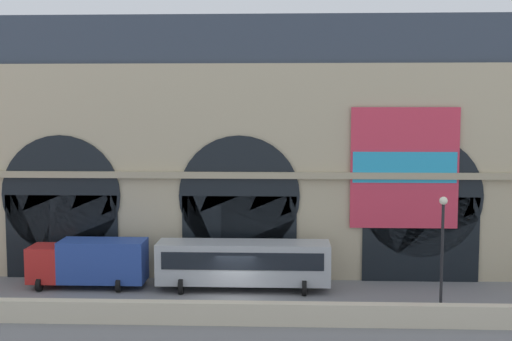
% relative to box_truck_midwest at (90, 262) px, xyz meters
% --- Properties ---
extents(ground_plane, '(200.00, 200.00, 0.00)m').
position_rel_box_truck_midwest_xyz_m(ground_plane, '(9.58, -2.55, -1.70)').
color(ground_plane, slate).
extents(quay_parapet_wall, '(90.00, 0.70, 1.22)m').
position_rel_box_truck_midwest_xyz_m(quay_parapet_wall, '(9.58, -6.90, -1.09)').
color(quay_parapet_wall, beige).
rests_on(quay_parapet_wall, ground).
extents(station_building, '(51.09, 5.11, 17.88)m').
position_rel_box_truck_midwest_xyz_m(station_building, '(9.64, 4.80, 7.00)').
color(station_building, '#BCAD8C').
rests_on(station_building, ground).
extents(box_truck_midwest, '(7.50, 2.91, 3.12)m').
position_rel_box_truck_midwest_xyz_m(box_truck_midwest, '(0.00, 0.00, 0.00)').
color(box_truck_midwest, red).
rests_on(box_truck_midwest, ground).
extents(bus_center, '(11.00, 3.25, 3.10)m').
position_rel_box_truck_midwest_xyz_m(bus_center, '(10.01, -0.18, 0.08)').
color(bus_center, '#ADB2B7').
rests_on(bus_center, ground).
extents(street_lamp_quayside, '(0.44, 0.44, 6.90)m').
position_rel_box_truck_midwest_xyz_m(street_lamp_quayside, '(21.11, -6.10, 2.71)').
color(street_lamp_quayside, black).
rests_on(street_lamp_quayside, ground).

